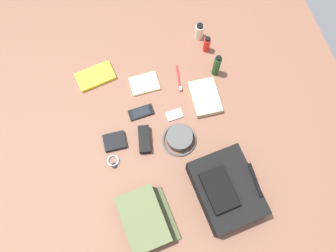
{
  "coord_description": "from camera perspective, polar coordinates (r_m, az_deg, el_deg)",
  "views": [
    {
      "loc": [
        0.55,
        -0.15,
        1.62
      ],
      "look_at": [
        0.0,
        0.0,
        0.04
      ],
      "focal_mm": 35.56,
      "sensor_mm": 36.0,
      "label": 1
    }
  ],
  "objects": [
    {
      "name": "cell_phone",
      "position": [
        1.75,
        -4.65,
        2.34
      ],
      "size": [
        0.07,
        0.13,
        0.01
      ],
      "color": "black",
      "rests_on": "ground_plane"
    },
    {
      "name": "bucket_hat",
      "position": [
        1.67,
        1.98,
        -2.18
      ],
      "size": [
        0.18,
        0.18,
        0.06
      ],
      "color": "#4B4B4B",
      "rests_on": "ground_plane"
    },
    {
      "name": "paperback_novel",
      "position": [
        1.87,
        -12.32,
        8.28
      ],
      "size": [
        0.15,
        0.22,
        0.02
      ],
      "color": "yellow",
      "rests_on": "ground_plane"
    },
    {
      "name": "sunglasses_case",
      "position": [
        1.68,
        -4.08,
        -2.31
      ],
      "size": [
        0.15,
        0.08,
        0.04
      ],
      "primitive_type": "cube",
      "rotation": [
        0.0,
        0.0,
        -0.17
      ],
      "color": "black",
      "rests_on": "ground_plane"
    },
    {
      "name": "toothbrush",
      "position": [
        1.82,
        1.88,
        7.88
      ],
      "size": [
        0.16,
        0.03,
        0.02
      ],
      "color": "red",
      "rests_on": "ground_plane"
    },
    {
      "name": "wristwatch",
      "position": [
        1.68,
        -9.37,
        -5.97
      ],
      "size": [
        0.07,
        0.06,
        0.01
      ],
      "color": "#99999E",
      "rests_on": "ground_plane"
    },
    {
      "name": "shampoo_bottle",
      "position": [
        1.8,
        8.34,
        10.2
      ],
      "size": [
        0.04,
        0.04,
        0.16
      ],
      "color": "#19471E",
      "rests_on": "ground_plane"
    },
    {
      "name": "folded_towel",
      "position": [
        1.77,
        6.36,
        4.9
      ],
      "size": [
        0.2,
        0.15,
        0.04
      ],
      "primitive_type": "cube",
      "rotation": [
        0.0,
        0.0,
        -0.04
      ],
      "color": "#C6B289",
      "rests_on": "ground_plane"
    },
    {
      "name": "ground_plane",
      "position": [
        1.73,
        0.0,
        -0.58
      ],
      "size": [
        2.64,
        2.02,
        0.02
      ],
      "primitive_type": "cube",
      "color": "brown",
      "rests_on": "ground"
    },
    {
      "name": "lotion_bottle",
      "position": [
        1.94,
        5.36,
        15.85
      ],
      "size": [
        0.05,
        0.05,
        0.11
      ],
      "color": "beige",
      "rests_on": "ground_plane"
    },
    {
      "name": "toiletry_pouch",
      "position": [
        1.59,
        -4.11,
        -15.68
      ],
      "size": [
        0.29,
        0.26,
        0.09
      ],
      "color": "#56603D",
      "rests_on": "ground_plane"
    },
    {
      "name": "wallet",
      "position": [
        1.71,
        -9.15,
        -2.49
      ],
      "size": [
        0.09,
        0.11,
        0.02
      ],
      "primitive_type": "cube",
      "rotation": [
        0.0,
        0.0,
        -0.02
      ],
      "color": "black",
      "rests_on": "ground_plane"
    },
    {
      "name": "notepad",
      "position": [
        1.81,
        -4.06,
        7.24
      ],
      "size": [
        0.11,
        0.15,
        0.02
      ],
      "primitive_type": "cube",
      "rotation": [
        0.0,
        0.0,
        0.02
      ],
      "color": "beige",
      "rests_on": "ground_plane"
    },
    {
      "name": "backpack",
      "position": [
        1.6,
        9.9,
        -10.68
      ],
      "size": [
        0.38,
        0.3,
        0.15
      ],
      "color": "black",
      "rests_on": "ground_plane"
    },
    {
      "name": "sunscreen_spray",
      "position": [
        1.89,
        6.66,
        13.71
      ],
      "size": [
        0.04,
        0.04,
        0.11
      ],
      "color": "red",
      "rests_on": "ground_plane"
    },
    {
      "name": "media_player",
      "position": [
        1.74,
        1.09,
        1.93
      ],
      "size": [
        0.06,
        0.09,
        0.01
      ],
      "color": "#B7B7BC",
      "rests_on": "ground_plane"
    }
  ]
}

